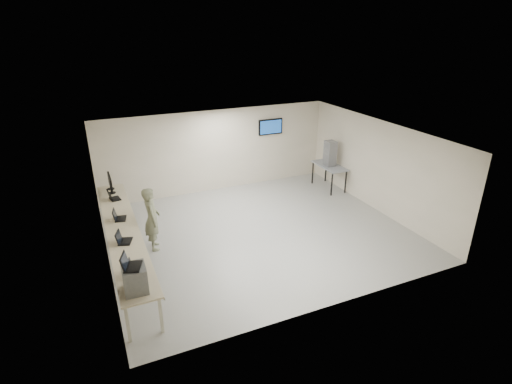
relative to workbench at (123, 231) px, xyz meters
name	(u,v)px	position (x,y,z in m)	size (l,w,h in m)	color
room	(259,185)	(3.62, 0.06, 0.58)	(8.01, 7.01, 2.81)	gray
workbench	(123,231)	(0.00, 0.00, 0.00)	(0.76, 6.00, 0.90)	beige
equipment_box	(135,279)	(-0.06, -2.59, 0.32)	(0.42, 0.48, 0.50)	#565C60
laptop_on_box	(129,264)	(-0.12, -2.59, 0.65)	(0.42, 0.44, 0.29)	black
laptop_0	(134,270)	(-0.01, -2.00, 0.15)	(0.38, 0.41, 0.28)	black
laptop_1	(122,239)	(-0.07, -0.69, 0.15)	(0.40, 0.43, 0.28)	black
laptop_2	(118,217)	(-0.04, 0.53, 0.15)	(0.36, 0.40, 0.28)	black
laptop_3	(113,197)	(-0.03, 1.87, 0.15)	(0.35, 0.40, 0.28)	black
monitor_near	(111,184)	(-0.01, 2.35, 0.36)	(0.21, 0.48, 0.48)	black
monitor_far	(110,180)	(-0.01, 2.68, 0.36)	(0.21, 0.48, 0.48)	black
soldier	(152,219)	(0.75, 0.34, 0.02)	(0.62, 0.40, 1.69)	#646D53
side_table	(329,167)	(7.19, 1.98, -0.04)	(0.67, 1.43, 0.86)	gray
storage_bins	(330,153)	(7.17, 1.98, 0.46)	(0.33, 0.37, 0.87)	gray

